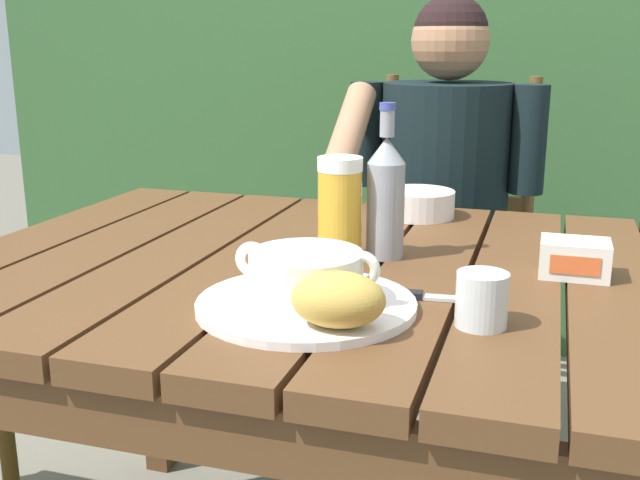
% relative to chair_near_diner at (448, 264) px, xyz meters
% --- Properties ---
extents(dining_table, '(1.28, 0.94, 0.74)m').
position_rel_chair_near_diner_xyz_m(dining_table, '(-0.07, -0.91, 0.17)').
color(dining_table, '#55361D').
rests_on(dining_table, ground_plane).
extents(hedge_backdrop, '(3.60, 0.76, 2.22)m').
position_rel_chair_near_diner_xyz_m(hedge_backdrop, '(-0.12, 0.89, 0.34)').
color(hedge_backdrop, '#31562E').
rests_on(hedge_backdrop, ground_plane).
extents(chair_near_diner, '(0.44, 0.41, 0.99)m').
position_rel_chair_near_diner_xyz_m(chair_near_diner, '(0.00, 0.00, 0.00)').
color(chair_near_diner, brown).
rests_on(chair_near_diner, ground_plane).
extents(person_eating, '(0.48, 0.47, 1.20)m').
position_rel_chair_near_diner_xyz_m(person_eating, '(-0.00, -0.20, 0.23)').
color(person_eating, black).
rests_on(person_eating, ground_plane).
extents(serving_plate, '(0.30, 0.30, 0.01)m').
position_rel_chair_near_diner_xyz_m(serving_plate, '(-0.05, -1.13, 0.26)').
color(serving_plate, white).
rests_on(serving_plate, dining_table).
extents(soup_bowl, '(0.20, 0.15, 0.08)m').
position_rel_chair_near_diner_xyz_m(soup_bowl, '(-0.05, -1.13, 0.31)').
color(soup_bowl, white).
rests_on(soup_bowl, serving_plate).
extents(bread_roll, '(0.13, 0.10, 0.07)m').
position_rel_chair_near_diner_xyz_m(bread_roll, '(0.02, -1.21, 0.31)').
color(bread_roll, gold).
rests_on(bread_roll, serving_plate).
extents(beer_glass, '(0.07, 0.07, 0.17)m').
position_rel_chair_near_diner_xyz_m(beer_glass, '(-0.07, -0.89, 0.34)').
color(beer_glass, gold).
rests_on(beer_glass, dining_table).
extents(beer_bottle, '(0.06, 0.06, 0.26)m').
position_rel_chair_near_diner_xyz_m(beer_bottle, '(-0.00, -0.86, 0.36)').
color(beer_bottle, gray).
rests_on(beer_bottle, dining_table).
extents(water_glass_small, '(0.07, 0.07, 0.07)m').
position_rel_chair_near_diner_xyz_m(water_glass_small, '(0.18, -1.13, 0.29)').
color(water_glass_small, silver).
rests_on(water_glass_small, dining_table).
extents(butter_tub, '(0.10, 0.08, 0.06)m').
position_rel_chair_near_diner_xyz_m(butter_tub, '(0.30, -0.87, 0.29)').
color(butter_tub, white).
rests_on(butter_tub, dining_table).
extents(table_knife, '(0.14, 0.03, 0.01)m').
position_rel_chair_near_diner_xyz_m(table_knife, '(0.09, -1.05, 0.26)').
color(table_knife, silver).
rests_on(table_knife, dining_table).
extents(diner_bowl, '(0.15, 0.15, 0.05)m').
position_rel_chair_near_diner_xyz_m(diner_bowl, '(-0.00, -0.54, 0.29)').
color(diner_bowl, white).
rests_on(diner_bowl, dining_table).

